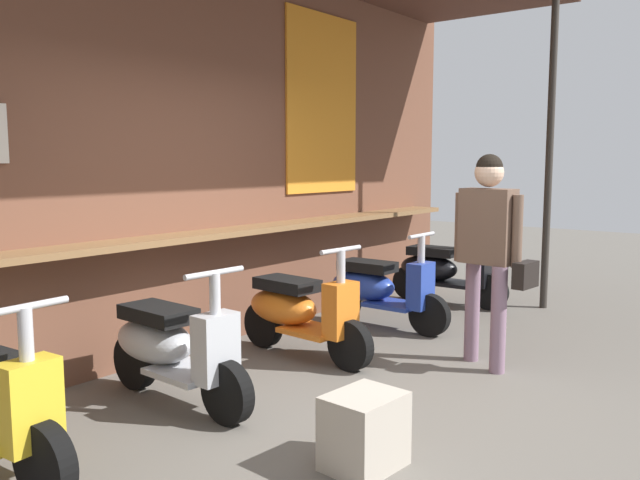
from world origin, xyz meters
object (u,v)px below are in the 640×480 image
(scooter_silver, at_px, (170,347))
(scooter_black, at_px, (442,270))
(scooter_orange, at_px, (297,311))
(scooter_blue, at_px, (377,288))
(merchandise_crate, at_px, (364,431))
(shopper_with_handbag, at_px, (489,238))

(scooter_silver, relative_size, scooter_black, 1.00)
(scooter_orange, height_order, scooter_blue, same)
(scooter_silver, bearing_deg, merchandise_crate, 2.96)
(scooter_black, bearing_deg, scooter_blue, -92.46)
(scooter_black, height_order, shopper_with_handbag, shopper_with_handbag)
(scooter_silver, xyz_separation_m, scooter_orange, (1.35, -0.00, 0.00))
(scooter_orange, xyz_separation_m, merchandise_crate, (-1.35, -1.59, -0.19))
(shopper_with_handbag, bearing_deg, scooter_orange, 122.01)
(scooter_orange, distance_m, merchandise_crate, 2.09)
(scooter_orange, distance_m, scooter_black, 2.61)
(merchandise_crate, bearing_deg, shopper_with_handbag, 5.80)
(scooter_orange, distance_m, scooter_blue, 1.24)
(scooter_orange, relative_size, scooter_blue, 1.00)
(shopper_with_handbag, bearing_deg, scooter_black, 40.87)
(scooter_blue, distance_m, merchandise_crate, 3.04)
(scooter_silver, xyz_separation_m, scooter_black, (3.97, 0.00, 0.00))
(scooter_orange, distance_m, shopper_with_handbag, 1.68)
(merchandise_crate, bearing_deg, scooter_black, 21.85)
(scooter_blue, xyz_separation_m, scooter_black, (1.37, -0.00, 0.00))
(scooter_silver, bearing_deg, scooter_black, 92.76)
(scooter_silver, height_order, merchandise_crate, scooter_silver)
(scooter_silver, xyz_separation_m, shopper_with_handbag, (2.06, -1.38, 0.65))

